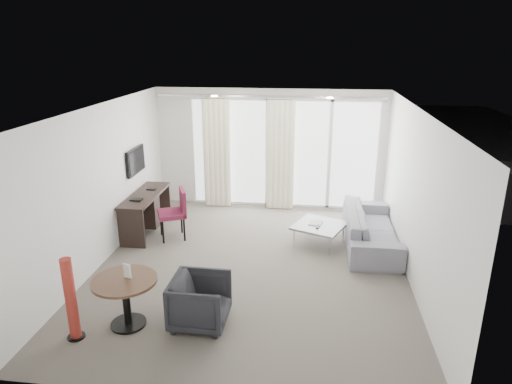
# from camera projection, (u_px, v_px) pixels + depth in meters

# --- Properties ---
(floor) EXTENTS (5.00, 6.00, 0.00)m
(floor) POSITION_uv_depth(u_px,v_px,m) (251.00, 266.00, 7.58)
(floor) COLOR #5F584F
(floor) RESTS_ON ground
(ceiling) EXTENTS (5.00, 6.00, 0.00)m
(ceiling) POSITION_uv_depth(u_px,v_px,m) (251.00, 109.00, 6.75)
(ceiling) COLOR white
(ceiling) RESTS_ON ground
(wall_left) EXTENTS (0.00, 6.00, 2.60)m
(wall_left) POSITION_uv_depth(u_px,v_px,m) (100.00, 186.00, 7.46)
(wall_left) COLOR silver
(wall_left) RESTS_ON ground
(wall_right) EXTENTS (0.00, 6.00, 2.60)m
(wall_right) POSITION_uv_depth(u_px,v_px,m) (415.00, 199.00, 6.86)
(wall_right) COLOR silver
(wall_right) RESTS_ON ground
(wall_front) EXTENTS (5.00, 0.00, 2.60)m
(wall_front) POSITION_uv_depth(u_px,v_px,m) (208.00, 291.00, 4.34)
(wall_front) COLOR silver
(wall_front) RESTS_ON ground
(window_panel) EXTENTS (4.00, 0.02, 2.38)m
(window_panel) POSITION_uv_depth(u_px,v_px,m) (283.00, 154.00, 9.97)
(window_panel) COLOR white
(window_panel) RESTS_ON ground
(window_frame) EXTENTS (4.10, 0.06, 2.44)m
(window_frame) POSITION_uv_depth(u_px,v_px,m) (283.00, 154.00, 9.95)
(window_frame) COLOR white
(window_frame) RESTS_ON ground
(curtain_left) EXTENTS (0.60, 0.20, 2.38)m
(curtain_left) POSITION_uv_depth(u_px,v_px,m) (217.00, 154.00, 9.98)
(curtain_left) COLOR #F9F0CC
(curtain_left) RESTS_ON ground
(curtain_right) EXTENTS (0.60, 0.20, 2.38)m
(curtain_right) POSITION_uv_depth(u_px,v_px,m) (280.00, 156.00, 9.82)
(curtain_right) COLOR #F9F0CC
(curtain_right) RESTS_ON ground
(curtain_track) EXTENTS (4.80, 0.04, 0.04)m
(curtain_track) POSITION_uv_depth(u_px,v_px,m) (269.00, 97.00, 9.45)
(curtain_track) COLOR #B2B2B7
(curtain_track) RESTS_ON ceiling
(downlight_a) EXTENTS (0.12, 0.12, 0.02)m
(downlight_a) POSITION_uv_depth(u_px,v_px,m) (214.00, 96.00, 8.36)
(downlight_a) COLOR #FFE0B2
(downlight_a) RESTS_ON ceiling
(downlight_b) EXTENTS (0.12, 0.12, 0.02)m
(downlight_b) POSITION_uv_depth(u_px,v_px,m) (330.00, 98.00, 8.11)
(downlight_b) COLOR #FFE0B2
(downlight_b) RESTS_ON ceiling
(desk) EXTENTS (0.51, 1.62, 0.76)m
(desk) POSITION_uv_depth(u_px,v_px,m) (146.00, 213.00, 8.84)
(desk) COLOR black
(desk) RESTS_ON floor
(tv) EXTENTS (0.05, 0.80, 0.50)m
(tv) POSITION_uv_depth(u_px,v_px,m) (136.00, 161.00, 8.80)
(tv) COLOR black
(tv) RESTS_ON wall_left
(desk_chair) EXTENTS (0.67, 0.65, 0.95)m
(desk_chair) POSITION_uv_depth(u_px,v_px,m) (172.00, 214.00, 8.51)
(desk_chair) COLOR maroon
(desk_chair) RESTS_ON floor
(round_table) EXTENTS (1.06, 1.06, 0.67)m
(round_table) POSITION_uv_depth(u_px,v_px,m) (126.00, 302.00, 5.92)
(round_table) COLOR #4A3020
(round_table) RESTS_ON floor
(menu_card) EXTENTS (0.11, 0.05, 0.19)m
(menu_card) POSITION_uv_depth(u_px,v_px,m) (127.00, 274.00, 5.84)
(menu_card) COLOR white
(menu_card) RESTS_ON round_table
(red_lamp) EXTENTS (0.29, 0.29, 1.10)m
(red_lamp) POSITION_uv_depth(u_px,v_px,m) (71.00, 299.00, 5.59)
(red_lamp) COLOR maroon
(red_lamp) RESTS_ON floor
(tub_armchair) EXTENTS (0.75, 0.73, 0.67)m
(tub_armchair) POSITION_uv_depth(u_px,v_px,m) (200.00, 301.00, 5.94)
(tub_armchair) COLOR black
(tub_armchair) RESTS_ON floor
(coffee_table) EXTENTS (1.10, 1.10, 0.38)m
(coffee_table) POSITION_uv_depth(u_px,v_px,m) (319.00, 234.00, 8.36)
(coffee_table) COLOR gray
(coffee_table) RESTS_ON floor
(remote) EXTENTS (0.07, 0.17, 0.02)m
(remote) POSITION_uv_depth(u_px,v_px,m) (318.00, 228.00, 8.19)
(remote) COLOR black
(remote) RESTS_ON coffee_table
(magazine) EXTENTS (0.28, 0.32, 0.02)m
(magazine) POSITION_uv_depth(u_px,v_px,m) (316.00, 224.00, 8.36)
(magazine) COLOR gray
(magazine) RESTS_ON coffee_table
(sofa) EXTENTS (0.88, 2.25, 0.66)m
(sofa) POSITION_uv_depth(u_px,v_px,m) (371.00, 228.00, 8.27)
(sofa) COLOR slate
(sofa) RESTS_ON floor
(terrace_slab) EXTENTS (5.60, 3.00, 0.12)m
(terrace_slab) POSITION_uv_depth(u_px,v_px,m) (286.00, 187.00, 11.79)
(terrace_slab) COLOR #4D4D50
(terrace_slab) RESTS_ON ground
(rattan_chair_a) EXTENTS (0.68, 0.68, 0.84)m
(rattan_chair_a) POSITION_uv_depth(u_px,v_px,m) (308.00, 175.00, 11.20)
(rattan_chair_a) COLOR brown
(rattan_chair_a) RESTS_ON terrace_slab
(rattan_chair_b) EXTENTS (0.73, 0.73, 0.85)m
(rattan_chair_b) POSITION_uv_depth(u_px,v_px,m) (332.00, 165.00, 12.01)
(rattan_chair_b) COLOR brown
(rattan_chair_b) RESTS_ON terrace_slab
(rattan_table) EXTENTS (0.68, 0.68, 0.51)m
(rattan_table) POSITION_uv_depth(u_px,v_px,m) (322.00, 179.00, 11.40)
(rattan_table) COLOR brown
(rattan_table) RESTS_ON terrace_slab
(balustrade) EXTENTS (5.50, 0.06, 1.05)m
(balustrade) POSITION_uv_depth(u_px,v_px,m) (290.00, 153.00, 12.98)
(balustrade) COLOR #B2B2B7
(balustrade) RESTS_ON terrace_slab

